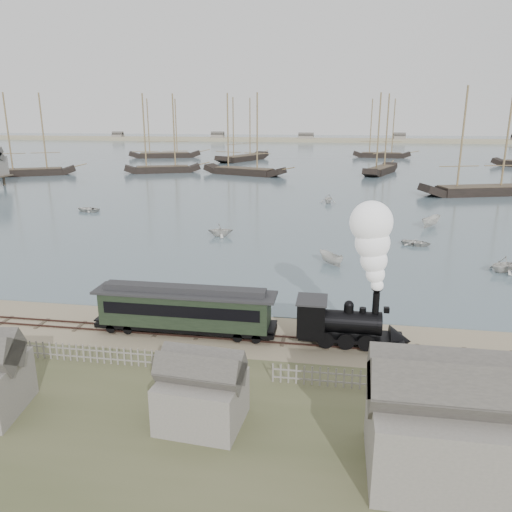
# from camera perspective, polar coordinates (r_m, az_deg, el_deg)

# --- Properties ---
(ground) EXTENTS (600.00, 600.00, 0.00)m
(ground) POSITION_cam_1_polar(r_m,az_deg,el_deg) (37.28, -4.27, -7.81)
(ground) COLOR tan
(ground) RESTS_ON ground
(harbor_water) EXTENTS (600.00, 336.00, 0.06)m
(harbor_water) POSITION_cam_1_polar(r_m,az_deg,el_deg) (203.84, 7.08, 11.66)
(harbor_water) COLOR #485B67
(harbor_water) RESTS_ON ground
(rail_track) EXTENTS (120.00, 1.80, 0.16)m
(rail_track) POSITION_cam_1_polar(r_m,az_deg,el_deg) (35.50, -5.02, -9.03)
(rail_track) COLOR #3C2520
(rail_track) RESTS_ON ground
(picket_fence_west) EXTENTS (19.00, 0.10, 1.20)m
(picket_fence_west) POSITION_cam_1_polar(r_m,az_deg,el_deg) (33.52, -18.25, -11.50)
(picket_fence_west) COLOR slate
(picket_fence_west) RESTS_ON ground
(picket_fence_east) EXTENTS (15.00, 0.10, 1.20)m
(picket_fence_east) POSITION_cam_1_polar(r_m,az_deg,el_deg) (30.02, 16.79, -14.79)
(picket_fence_east) COLOR slate
(picket_fence_east) RESTS_ON ground
(shed_mid) EXTENTS (4.00, 3.50, 3.60)m
(shed_mid) POSITION_cam_1_polar(r_m,az_deg,el_deg) (26.65, -6.14, -18.41)
(shed_mid) COLOR slate
(shed_mid) RESTS_ON ground
(shed_right) EXTENTS (6.00, 5.00, 5.10)m
(shed_right) POSITION_cam_1_polar(r_m,az_deg,el_deg) (24.79, 19.97, -22.41)
(shed_right) COLOR slate
(shed_right) RESTS_ON ground
(far_spit) EXTENTS (500.00, 20.00, 1.80)m
(far_spit) POSITION_cam_1_polar(r_m,az_deg,el_deg) (283.64, 7.78, 12.82)
(far_spit) COLOR tan
(far_spit) RESTS_ON ground
(locomotive) EXTENTS (7.55, 2.82, 9.42)m
(locomotive) POSITION_cam_1_polar(r_m,az_deg,el_deg) (32.97, 12.39, -3.29)
(locomotive) COLOR black
(locomotive) RESTS_ON ground
(passenger_coach) EXTENTS (12.73, 2.46, 3.09)m
(passenger_coach) POSITION_cam_1_polar(r_m,az_deg,el_deg) (35.23, -8.12, -5.92)
(passenger_coach) COLOR black
(passenger_coach) RESTS_ON ground
(beached_dinghy) EXTENTS (3.94, 4.71, 0.84)m
(beached_dinghy) POSITION_cam_1_polar(r_m,az_deg,el_deg) (38.81, -13.07, -6.54)
(beached_dinghy) COLOR silver
(beached_dinghy) RESTS_ON ground
(rowboat_1) EXTENTS (3.30, 3.63, 1.65)m
(rowboat_1) POSITION_cam_1_polar(r_m,az_deg,el_deg) (63.01, -4.07, 2.99)
(rowboat_1) COLOR silver
(rowboat_1) RESTS_ON harbor_water
(rowboat_2) EXTENTS (3.25, 3.13, 1.27)m
(rowboat_2) POSITION_cam_1_polar(r_m,az_deg,el_deg) (51.70, 8.53, -0.27)
(rowboat_2) COLOR silver
(rowboat_2) RESTS_ON harbor_water
(rowboat_3) EXTENTS (3.34, 3.96, 0.70)m
(rowboat_3) POSITION_cam_1_polar(r_m,az_deg,el_deg) (61.51, 17.86, 1.47)
(rowboat_3) COLOR silver
(rowboat_3) RESTS_ON harbor_water
(rowboat_4) EXTENTS (3.84, 3.97, 1.60)m
(rowboat_4) POSITION_cam_1_polar(r_m,az_deg,el_deg) (54.28, 26.39, -0.84)
(rowboat_4) COLOR silver
(rowboat_4) RESTS_ON harbor_water
(rowboat_5) EXTENTS (3.97, 3.59, 1.51)m
(rowboat_5) POSITION_cam_1_polar(r_m,az_deg,el_deg) (72.33, 19.35, 3.76)
(rowboat_5) COLOR silver
(rowboat_5) RESTS_ON harbor_water
(rowboat_6) EXTENTS (3.42, 4.31, 0.80)m
(rowboat_6) POSITION_cam_1_polar(r_m,az_deg,el_deg) (83.49, -18.68, 5.11)
(rowboat_6) COLOR silver
(rowboat_6) RESTS_ON harbor_water
(rowboat_7) EXTENTS (3.30, 2.94, 1.59)m
(rowboat_7) POSITION_cam_1_polar(r_m,az_deg,el_deg) (87.61, 8.28, 6.53)
(rowboat_7) COLOR silver
(rowboat_7) RESTS_ON harbor_water
(schooner_0) EXTENTS (20.16, 13.86, 20.00)m
(schooner_0) POSITION_cam_1_polar(r_m,az_deg,el_deg) (137.41, -24.64, 12.52)
(schooner_0) COLOR black
(schooner_0) RESTS_ON harbor_water
(schooner_1) EXTENTS (19.70, 11.31, 20.00)m
(schooner_1) POSITION_cam_1_polar(r_m,az_deg,el_deg) (133.92, -10.83, 13.60)
(schooner_1) COLOR black
(schooner_1) RESTS_ON harbor_water
(schooner_2) EXTENTS (22.35, 12.17, 20.00)m
(schooner_2) POSITION_cam_1_polar(r_m,az_deg,el_deg) (127.09, -1.41, 13.75)
(schooner_2) COLOR black
(schooner_2) RESTS_ON harbor_water
(schooner_3) EXTENTS (10.86, 19.63, 20.00)m
(schooner_3) POSITION_cam_1_polar(r_m,az_deg,el_deg) (133.05, 14.32, 13.38)
(schooner_3) COLOR black
(schooner_3) RESTS_ON harbor_water
(schooner_4) EXTENTS (23.98, 12.46, 20.00)m
(schooner_4) POSITION_cam_1_polar(r_m,az_deg,el_deg) (103.70, 24.88, 11.82)
(schooner_4) COLOR black
(schooner_4) RESTS_ON harbor_water
(schooner_6) EXTENTS (24.96, 13.60, 20.00)m
(schooner_6) POSITION_cam_1_polar(r_m,az_deg,el_deg) (180.38, -10.50, 14.16)
(schooner_6) COLOR black
(schooner_6) RESTS_ON harbor_water
(schooner_7) EXTENTS (15.12, 24.47, 20.00)m
(schooner_7) POSITION_cam_1_polar(r_m,az_deg,el_deg) (165.86, -1.54, 14.28)
(schooner_7) COLOR black
(schooner_7) RESTS_ON harbor_water
(schooner_8) EXTENTS (19.79, 5.42, 20.00)m
(schooner_8) POSITION_cam_1_polar(r_m,az_deg,el_deg) (183.10, 14.33, 13.97)
(schooner_8) COLOR black
(schooner_8) RESTS_ON harbor_water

